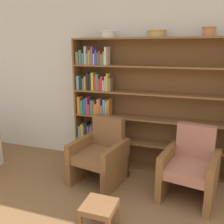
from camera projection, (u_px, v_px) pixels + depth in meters
name	position (u px, v px, depth m)	size (l,w,h in m)	color
wall_back	(165.00, 80.00, 3.72)	(12.00, 0.06, 2.75)	silver
bookshelf	(135.00, 107.00, 3.79)	(2.41, 0.30, 1.98)	brown
bowl_brass	(108.00, 34.00, 3.64)	(0.23, 0.23, 0.10)	silver
bowl_terracotta	(157.00, 33.00, 3.42)	(0.27, 0.27, 0.10)	tan
bowl_cream	(209.00, 31.00, 3.21)	(0.17, 0.17, 0.12)	#C67547
armchair_leather	(101.00, 154.00, 3.51)	(0.76, 0.79, 0.89)	brown
armchair_cushioned	(190.00, 167.00, 3.13)	(0.75, 0.78, 0.89)	brown
footstool	(99.00, 209.00, 2.53)	(0.33, 0.33, 0.32)	brown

